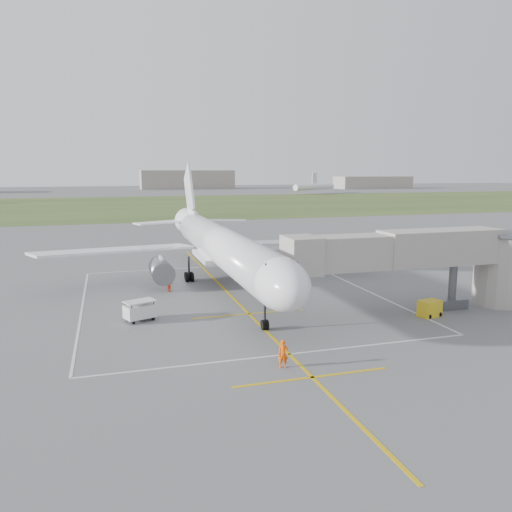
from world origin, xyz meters
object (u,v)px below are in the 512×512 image
object	(u,v)px
ramp_worker_nose	(283,354)
baggage_cart	(140,311)
jet_bridge	(433,258)
gpu_unit	(430,308)
airliner	(221,246)
ramp_worker_wing	(170,284)

from	to	relation	value
ramp_worker_nose	baggage_cart	bearing A→B (deg)	136.75
jet_bridge	gpu_unit	distance (m)	4.50
airliner	baggage_cart	xyz separation A→B (m)	(-9.18, -10.05, -3.52)
airliner	baggage_cart	world-z (taller)	airliner
baggage_cart	ramp_worker_nose	distance (m)	15.05
ramp_worker_nose	ramp_worker_wing	size ratio (longest dim) A/B	1.12
gpu_unit	baggage_cart	xyz separation A→B (m)	(-23.77, 5.77, 0.18)
gpu_unit	ramp_worker_wing	bearing A→B (deg)	128.05
baggage_cart	ramp_worker_wing	xyz separation A→B (m)	(3.59, 9.57, -0.07)
ramp_worker_wing	jet_bridge	bearing A→B (deg)	-148.46
gpu_unit	ramp_worker_nose	world-z (taller)	ramp_worker_nose
gpu_unit	ramp_worker_nose	size ratio (longest dim) A/B	1.18
airliner	jet_bridge	size ratio (longest dim) A/B	2.00
jet_bridge	baggage_cart	world-z (taller)	jet_bridge
gpu_unit	ramp_worker_nose	distance (m)	17.25
airliner	jet_bridge	xyz separation A→B (m)	(15.72, -14.25, 0.35)
jet_bridge	gpu_unit	bearing A→B (deg)	-125.59
jet_bridge	baggage_cart	distance (m)	25.55
airliner	ramp_worker_wing	xyz separation A→B (m)	(-5.59, -0.48, -3.59)
baggage_cart	ramp_worker_wing	bearing A→B (deg)	48.18
jet_bridge	ramp_worker_wing	distance (m)	25.68
ramp_worker_nose	airliner	bearing A→B (deg)	101.69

